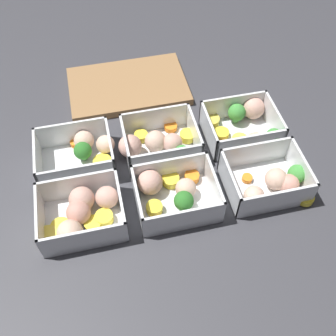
% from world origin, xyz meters
% --- Properties ---
extents(ground_plane, '(4.00, 4.00, 0.00)m').
position_xyz_m(ground_plane, '(0.00, 0.00, 0.00)').
color(ground_plane, '#38383D').
extents(container_near_left, '(0.17, 0.12, 0.06)m').
position_xyz_m(container_near_left, '(-0.18, -0.07, 0.02)').
color(container_near_left, white).
rests_on(container_near_left, ground_plane).
extents(container_near_center, '(0.15, 0.13, 0.06)m').
position_xyz_m(container_near_center, '(-0.01, -0.06, 0.02)').
color(container_near_center, white).
rests_on(container_near_center, ground_plane).
extents(container_near_right, '(0.16, 0.13, 0.06)m').
position_xyz_m(container_near_right, '(0.19, -0.08, 0.02)').
color(container_near_right, white).
rests_on(container_near_right, ground_plane).
extents(container_far_left, '(0.16, 0.13, 0.06)m').
position_xyz_m(container_far_left, '(-0.16, 0.08, 0.02)').
color(container_far_left, white).
rests_on(container_far_left, ground_plane).
extents(container_far_center, '(0.18, 0.13, 0.06)m').
position_xyz_m(container_far_center, '(-0.01, 0.07, 0.02)').
color(container_far_center, white).
rests_on(container_far_center, ground_plane).
extents(container_far_right, '(0.16, 0.15, 0.06)m').
position_xyz_m(container_far_right, '(0.19, 0.07, 0.02)').
color(container_far_right, white).
rests_on(container_far_right, ground_plane).
extents(cutting_board, '(0.28, 0.18, 0.02)m').
position_xyz_m(cutting_board, '(-0.04, 0.27, 0.01)').
color(cutting_board, olive).
rests_on(cutting_board, ground_plane).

